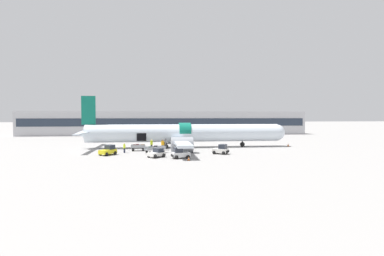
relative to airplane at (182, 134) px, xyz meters
The scene contains 14 objects.
ground_plane 6.61m from the airplane, 102.74° to the right, with size 500.00×500.00×0.00m, color gray.
terminal_strip 39.56m from the airplane, 91.94° to the left, with size 88.80×8.63×7.31m.
airplane is the anchor object (origin of this frame).
baggage_tug_lead 14.73m from the airplane, 95.91° to the right, with size 2.72×2.18×1.54m.
baggage_tug_mid 11.91m from the airplane, 63.55° to the right, with size 2.76×2.55×1.54m.
baggage_tug_rear 15.62m from the airplane, 141.25° to the right, with size 2.63×2.94×1.54m.
baggage_tug_spare 14.06m from the airplane, 110.04° to the right, with size 2.74×2.64×1.30m.
baggage_cart_loading 9.30m from the airplane, 149.42° to the right, with size 3.37×1.79×1.17m.
baggage_cart_queued 9.69m from the airplane, 121.77° to the right, with size 4.10×2.61×1.18m.
ground_crew_loader_a 5.83m from the airplane, 131.60° to the right, with size 0.60×0.59×1.86m.
ground_crew_loader_b 6.64m from the airplane, 151.32° to the right, with size 0.59×0.59×1.84m.
ground_crew_driver 12.39m from the airplane, 144.21° to the right, with size 0.39×0.55×1.57m.
safety_cone_nose 21.03m from the airplane, ahead, with size 0.52×0.52×0.59m.
safety_cone_engine_left 16.96m from the airplane, 91.87° to the right, with size 0.48×0.48×0.55m.
Camera 1 is at (-3.54, -50.29, 5.96)m, focal length 28.00 mm.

